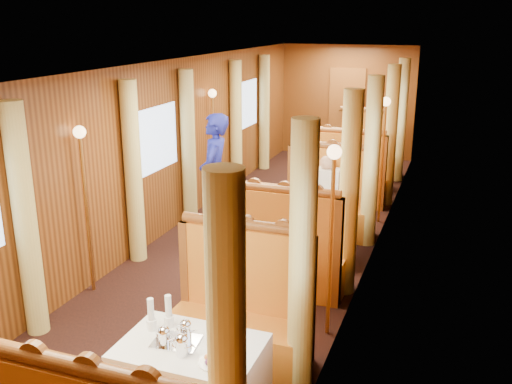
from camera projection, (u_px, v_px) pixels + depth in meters
The scene contains 44 objects.
floor at pixel (256, 251), 7.82m from camera, with size 3.00×12.00×0.01m, color black, non-canonical shape.
ceiling at pixel (256, 65), 7.09m from camera, with size 3.00×12.00×0.01m, color silver, non-canonical shape.
wall_far at pixel (347, 102), 12.85m from camera, with size 3.00×2.50×0.01m, color brown, non-canonical shape.
wall_left at pixel (155, 153), 7.94m from camera, with size 12.00×2.50×0.01m, color brown, non-canonical shape.
wall_right at pixel (371, 173), 6.96m from camera, with size 12.00×2.50×0.01m, color brown, non-canonical shape.
doorway_far at pixel (346, 113), 12.89m from camera, with size 0.80×0.04×2.00m, color brown.
banquette_near_aft at pixel (241, 319), 5.22m from camera, with size 1.30×0.55×1.34m.
table_mid at pixel (310, 232), 7.47m from camera, with size 1.05×0.72×0.75m, color white.
banquette_mid_fwd at pixel (288, 258), 6.54m from camera, with size 1.30×0.55×1.34m.
banquette_mid_aft at pixel (328, 205), 8.36m from camera, with size 1.30×0.55×1.34m.
table_far at pixel (358, 168), 10.61m from camera, with size 1.05×0.72×0.75m, color white.
banquette_far_fwd at pixel (348, 180), 9.68m from camera, with size 1.30×0.55×1.34m.
banquette_far_aft at pixel (367, 154), 11.51m from camera, with size 1.30×0.55×1.34m.
tea_tray at pixel (176, 342), 4.23m from camera, with size 0.34×0.26×0.01m, color silver.
teapot_left at pixel (164, 339), 4.17m from camera, with size 0.15×0.11×0.12m, color silver, non-canonical shape.
teapot_right at pixel (182, 347), 4.06m from camera, with size 0.16×0.12×0.13m, color silver, non-canonical shape.
teapot_back at pixel (186, 332), 4.27m from camera, with size 0.15×0.11×0.12m, color silver, non-canonical shape.
fruit_plate at pixel (215, 361), 3.98m from camera, with size 0.24×0.24×0.05m.
cup_inboard at pixel (151, 317), 4.38m from camera, with size 0.08×0.08×0.26m.
cup_outboard at pixel (169, 314), 4.43m from camera, with size 0.08×0.08×0.26m.
rose_vase_mid at pixel (311, 192), 7.28m from camera, with size 0.06×0.06×0.36m.
rose_vase_far at pixel (360, 140), 10.42m from camera, with size 0.06×0.06×0.36m.
curtain_left_near_b at pixel (25, 223), 5.48m from camera, with size 0.22×0.22×2.35m, color #E4D175.
window_right_near at pixel (287, 273), 3.77m from camera, with size 1.20×0.90×0.01m, color #98ADCC, non-canonical shape.
curtain_right_near_a at pixel (227, 371), 3.18m from camera, with size 0.22×0.22×2.35m, color #E4D175.
curtain_right_near_b at pixel (302, 263), 4.58m from camera, with size 0.22×0.22×2.35m, color #E4D175.
window_left_mid at pixel (156, 139), 7.88m from camera, with size 1.20×0.90×0.01m, color #98ADCC, non-canonical shape.
curtain_left_mid_a at pixel (133, 173), 7.23m from camera, with size 0.22×0.22×2.35m, color #E4D175.
curtain_left_mid_b at pixel (188, 148), 8.63m from camera, with size 0.22×0.22×2.35m, color #E4D175.
window_right_mid at pixel (371, 157), 6.91m from camera, with size 1.20×0.90×0.01m, color #98ADCC, non-canonical shape.
curtain_right_mid_a at pixel (349, 195), 6.32m from camera, with size 0.22×0.22×2.35m, color #E4D175.
curtain_right_mid_b at pixel (371, 163), 7.73m from camera, with size 0.22×0.22×2.35m, color #E4D175.
window_left_far at pixel (246, 105), 11.02m from camera, with size 1.20×0.90×0.01m, color #98ADCC, non-canonical shape.
curtain_left_far_a at pixel (236, 126), 10.37m from camera, with size 0.22×0.22×2.35m, color #E4D175.
curtain_left_far_b at pixel (264, 113), 11.77m from camera, with size 0.22×0.22×2.35m, color #E4D175.
window_right_far at pixel (403, 113), 10.06m from camera, with size 1.20×0.90×0.01m, color #98ADCC, non-canonical shape.
curtain_right_far_a at pixel (390, 136), 9.47m from camera, with size 0.22×0.22×2.35m, color #E4D175.
curtain_right_far_b at pixel (401, 121), 10.87m from camera, with size 0.22×0.22×2.35m, color #E4D175.
sconce_left_fore at pixel (84, 176), 6.30m from camera, with size 0.14×0.14×1.95m.
sconce_right_fore at pixel (332, 203), 5.38m from camera, with size 0.14×0.14×1.95m.
sconce_left_aft at pixel (213, 123), 9.44m from camera, with size 0.14×0.14×1.95m.
sconce_right_aft at pixel (384, 135), 8.53m from camera, with size 0.14×0.14×1.95m.
steward at pixel (215, 176), 8.16m from camera, with size 0.65×0.43×1.79m, color navy.
passenger at pixel (325, 188), 8.08m from camera, with size 0.40×0.44×0.76m.
Camera 1 is at (2.47, -6.81, 3.06)m, focal length 40.00 mm.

